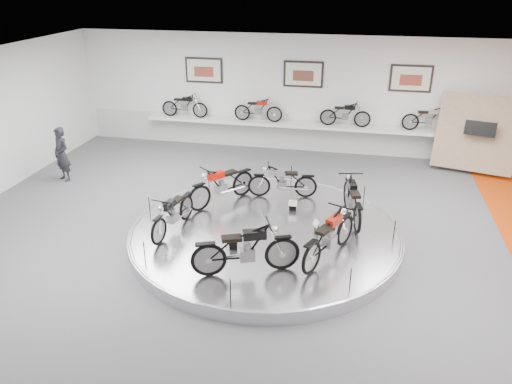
% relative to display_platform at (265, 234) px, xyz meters
% --- Properties ---
extents(floor, '(16.00, 16.00, 0.00)m').
position_rel_display_platform_xyz_m(floor, '(0.00, -0.30, -0.15)').
color(floor, '#505053').
rests_on(floor, ground).
extents(ceiling, '(16.00, 16.00, 0.00)m').
position_rel_display_platform_xyz_m(ceiling, '(0.00, -0.30, 3.85)').
color(ceiling, white).
rests_on(ceiling, wall_back).
extents(wall_back, '(16.00, 0.00, 16.00)m').
position_rel_display_platform_xyz_m(wall_back, '(0.00, 6.70, 1.85)').
color(wall_back, silver).
rests_on(wall_back, floor).
extents(dado_band, '(15.68, 0.04, 1.10)m').
position_rel_display_platform_xyz_m(dado_band, '(0.00, 6.68, 0.40)').
color(dado_band, '#BCBCBA').
rests_on(dado_band, floor).
extents(display_platform, '(6.40, 6.40, 0.30)m').
position_rel_display_platform_xyz_m(display_platform, '(0.00, 0.00, 0.00)').
color(display_platform, silver).
rests_on(display_platform, floor).
extents(platform_rim, '(6.40, 6.40, 0.10)m').
position_rel_display_platform_xyz_m(platform_rim, '(0.00, 0.00, 0.12)').
color(platform_rim, '#B2B2BA').
rests_on(platform_rim, display_platform).
extents(shelf, '(11.00, 0.55, 0.10)m').
position_rel_display_platform_xyz_m(shelf, '(0.00, 6.40, 0.85)').
color(shelf, silver).
rests_on(shelf, wall_back).
extents(poster_left, '(1.35, 0.06, 0.88)m').
position_rel_display_platform_xyz_m(poster_left, '(-3.50, 6.66, 2.55)').
color(poster_left, beige).
rests_on(poster_left, wall_back).
extents(poster_center, '(1.35, 0.06, 0.88)m').
position_rel_display_platform_xyz_m(poster_center, '(0.00, 6.66, 2.55)').
color(poster_center, beige).
rests_on(poster_center, wall_back).
extents(poster_right, '(1.35, 0.06, 0.88)m').
position_rel_display_platform_xyz_m(poster_right, '(3.50, 6.66, 2.55)').
color(poster_right, beige).
rests_on(poster_right, wall_back).
extents(display_panel, '(2.56, 1.52, 2.30)m').
position_rel_display_platform_xyz_m(display_panel, '(5.60, 5.80, 1.10)').
color(display_panel, tan).
rests_on(display_panel, floor).
extents(shelf_bike_a, '(1.22, 0.43, 0.73)m').
position_rel_display_platform_xyz_m(shelf_bike_a, '(-4.20, 6.40, 1.27)').
color(shelf_bike_a, black).
rests_on(shelf_bike_a, shelf).
extents(shelf_bike_b, '(1.22, 0.43, 0.73)m').
position_rel_display_platform_xyz_m(shelf_bike_b, '(-1.50, 6.40, 1.27)').
color(shelf_bike_b, maroon).
rests_on(shelf_bike_b, shelf).
extents(shelf_bike_c, '(1.22, 0.43, 0.73)m').
position_rel_display_platform_xyz_m(shelf_bike_c, '(1.50, 6.40, 1.27)').
color(shelf_bike_c, black).
rests_on(shelf_bike_c, shelf).
extents(shelf_bike_d, '(1.22, 0.43, 0.73)m').
position_rel_display_platform_xyz_m(shelf_bike_d, '(4.20, 6.40, 1.27)').
color(shelf_bike_d, silver).
rests_on(shelf_bike_d, shelf).
extents(bike_a, '(0.98, 1.86, 1.04)m').
position_rel_display_platform_xyz_m(bike_a, '(1.97, 0.96, 0.67)').
color(bike_a, black).
rests_on(bike_a, display_platform).
extents(bike_b, '(1.64, 0.79, 0.92)m').
position_rel_display_platform_xyz_m(bike_b, '(0.10, 1.89, 0.61)').
color(bike_b, silver).
rests_on(bike_b, display_platform).
extents(bike_c, '(1.58, 1.82, 1.06)m').
position_rel_display_platform_xyz_m(bike_c, '(-1.38, 1.18, 0.68)').
color(bike_c, red).
rests_on(bike_c, display_platform).
extents(bike_d, '(0.81, 1.69, 0.96)m').
position_rel_display_platform_xyz_m(bike_d, '(-2.08, -0.55, 0.63)').
color(bike_d, black).
rests_on(bike_d, display_platform).
extents(bike_e, '(1.98, 1.30, 1.10)m').
position_rel_display_platform_xyz_m(bike_e, '(-0.02, -1.92, 0.70)').
color(bike_e, black).
rests_on(bike_e, display_platform).
extents(bike_f, '(1.33, 1.91, 1.06)m').
position_rel_display_platform_xyz_m(bike_f, '(1.56, -1.02, 0.68)').
color(bike_f, maroon).
rests_on(bike_f, display_platform).
extents(visitor, '(0.72, 0.62, 1.66)m').
position_rel_display_platform_xyz_m(visitor, '(-6.73, 2.40, 0.68)').
color(visitor, black).
rests_on(visitor, floor).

